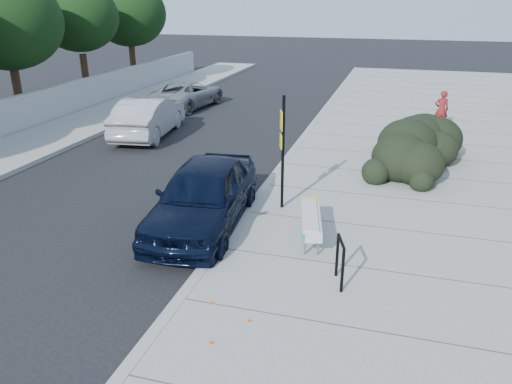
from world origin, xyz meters
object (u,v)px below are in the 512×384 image
Objects in this scene: sign_post at (282,146)px; suv_silver at (187,94)px; bench at (311,218)px; sedan_navy at (203,195)px; wagon_silver at (149,117)px; bike_rack at (340,258)px; pedestrian at (441,110)px.

sign_post reaches higher than suv_silver.
sign_post is at bearing 130.24° from suv_silver.
sign_post is (-1.03, 1.53, 1.13)m from bench.
sedan_navy is 1.01× the size of wagon_silver.
bench is 0.44× the size of sedan_navy.
suv_silver is (-9.41, 14.63, -0.05)m from bike_rack.
bike_rack is 0.19× the size of sedan_navy.
pedestrian is (11.81, -1.70, 0.27)m from suv_silver.
sign_post is 0.61× the size of suv_silver.
bike_rack is 12.61m from wagon_silver.
wagon_silver is 11.70m from pedestrian.
bike_rack is 3.96m from sedan_navy.
sign_post is 10.63m from pedestrian.
wagon_silver reaches higher than bench.
pedestrian is at bearing -169.09° from wagon_silver.
bench is 2.63m from sedan_navy.
bike_rack is 3.90m from sign_post.
wagon_silver is 3.02× the size of pedestrian.
bench is at bearing -9.00° from sedan_navy.
wagon_silver is (-8.67, 9.15, 0.07)m from bike_rack.
sedan_navy is at bearing 121.83° from suv_silver.
pedestrian is at bearing 62.31° from bike_rack.
sign_post is (-1.88, 3.24, 1.07)m from bike_rack.
bike_rack reaches higher than bench.
sedan_navy reaches higher than suv_silver.
bench is 10.79m from wagon_silver.
bench is 2.26× the size of bike_rack.
sign_post reaches higher than sedan_navy.
bike_rack is at bearing -33.42° from sedan_navy.
bike_rack is 13.15m from pedestrian.
sign_post reaches higher than bench.
bench is at bearing -76.86° from sign_post.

